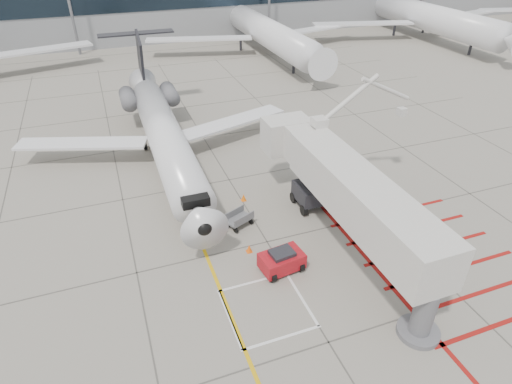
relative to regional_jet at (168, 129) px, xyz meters
name	(u,v)px	position (x,y,z in m)	size (l,w,h in m)	color
ground_plane	(294,285)	(3.90, -14.27, -3.93)	(260.00, 260.00, 0.00)	gray
regional_jet	(168,129)	(0.00, 0.00, 0.00)	(23.79, 30.00, 7.86)	silver
jet_bridge	(360,207)	(8.22, -13.23, -0.37)	(8.43, 17.80, 7.12)	silver
pushback_tug	(282,260)	(3.76, -12.86, -3.22)	(2.43, 1.52, 1.41)	#AB101A
baggage_cart	(239,219)	(2.80, -8.08, -3.39)	(1.70, 1.07, 1.07)	#5D5E63
ground_power_unit	(374,203)	(11.65, -10.11, -2.89)	(2.62, 1.53, 2.07)	beige
cone_nose	(249,248)	(2.54, -10.76, -3.68)	(0.37, 0.37, 0.51)	#FF5D0D
cone_side	(244,197)	(4.03, -5.36, -3.67)	(0.37, 0.37, 0.52)	orange
bg_aircraft_c	(263,12)	(19.70, 31.73, 1.69)	(33.71, 37.46, 11.24)	silver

